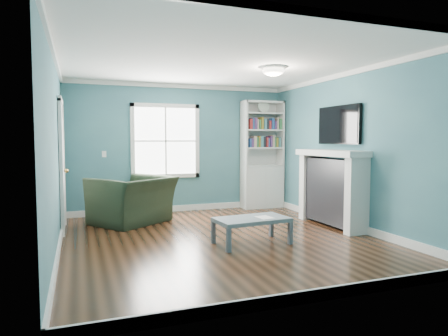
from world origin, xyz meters
name	(u,v)px	position (x,y,z in m)	size (l,w,h in m)	color
floor	(221,239)	(0.00, 0.00, 0.00)	(5.00, 5.00, 0.00)	black
room_walls	(221,132)	(0.00, 0.00, 1.58)	(5.00, 5.00, 5.00)	#345F71
trim	(221,156)	(0.00, 0.00, 1.24)	(4.50, 5.00, 2.60)	white
window	(166,141)	(-0.30, 2.49, 1.45)	(1.40, 0.06, 1.50)	white
bookshelf	(262,165)	(1.77, 2.30, 0.92)	(0.90, 0.35, 2.31)	silver
fireplace	(332,189)	(2.08, 0.20, 0.64)	(0.44, 1.58, 1.30)	black
tv	(339,125)	(2.20, 0.20, 1.72)	(0.06, 1.10, 0.65)	black
door	(62,165)	(-2.22, 1.40, 1.07)	(0.12, 0.98, 2.17)	silver
ceiling_fixture	(273,70)	(0.90, 0.10, 2.55)	(0.38, 0.38, 0.15)	white
light_switch	(104,154)	(-1.50, 2.48, 1.20)	(0.08, 0.01, 0.12)	white
recliner	(133,192)	(-1.09, 1.60, 0.55)	(1.26, 0.82, 1.10)	black
coffee_table	(252,221)	(0.31, -0.42, 0.32)	(1.07, 0.65, 0.37)	#505761
paper_sheet	(265,217)	(0.49, -0.46, 0.37)	(0.20, 0.26, 0.00)	white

